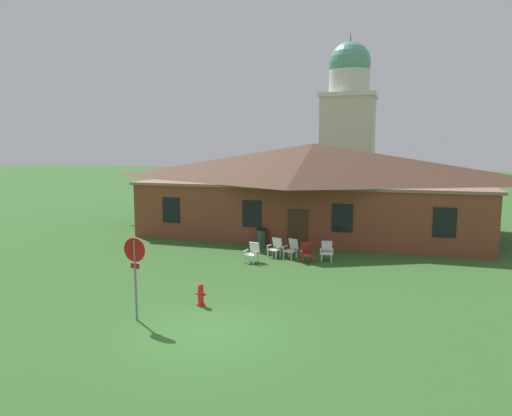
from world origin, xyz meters
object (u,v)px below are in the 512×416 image
object	(u,v)px
stop_sign	(135,262)
lawn_chair_near_door	(275,247)
lawn_chair_middle	(307,252)
lawn_chair_right_end	(327,251)
fire_hydrant	(201,295)
lawn_chair_left_end	(291,248)
trash_bin	(261,237)
lawn_chair_by_porch	(253,252)

from	to	relation	value
stop_sign	lawn_chair_near_door	size ratio (longest dim) A/B	2.84
lawn_chair_near_door	lawn_chair_middle	world-z (taller)	same
lawn_chair_near_door	lawn_chair_right_end	distance (m)	2.59
stop_sign	lawn_chair_right_end	size ratio (longest dim) A/B	2.84
fire_hydrant	lawn_chair_near_door	bearing A→B (deg)	85.31
lawn_chair_right_end	lawn_chair_middle	bearing A→B (deg)	-146.62
lawn_chair_left_end	trash_bin	xyz separation A→B (m)	(-2.24, 2.22, -0.00)
lawn_chair_by_porch	lawn_chair_right_end	size ratio (longest dim) A/B	1.00
stop_sign	trash_bin	bearing A→B (deg)	86.98
lawn_chair_near_door	lawn_chair_right_end	xyz separation A→B (m)	(2.59, -0.02, 0.00)
lawn_chair_middle	trash_bin	size ratio (longest dim) A/B	0.98
lawn_chair_by_porch	lawn_chair_left_end	world-z (taller)	same
stop_sign	lawn_chair_left_end	xyz separation A→B (m)	(2.86, 9.60, -1.43)
lawn_chair_near_door	trash_bin	bearing A→B (deg)	122.53
lawn_chair_middle	lawn_chair_right_end	world-z (taller)	same
stop_sign	lawn_chair_near_door	xyz separation A→B (m)	(2.03, 9.62, -1.43)
lawn_chair_middle	fire_hydrant	size ratio (longest dim) A/B	1.21
lawn_chair_left_end	fire_hydrant	world-z (taller)	lawn_chair_left_end
lawn_chair_by_porch	trash_bin	bearing A→B (deg)	100.24
lawn_chair_near_door	fire_hydrant	bearing A→B (deg)	-94.69
stop_sign	lawn_chair_left_end	distance (m)	10.12
lawn_chair_left_end	fire_hydrant	size ratio (longest dim) A/B	1.21
trash_bin	lawn_chair_near_door	bearing A→B (deg)	-57.47
lawn_chair_near_door	trash_bin	distance (m)	2.61
lawn_chair_by_porch	fire_hydrant	distance (m)	6.35
lawn_chair_by_porch	lawn_chair_right_end	distance (m)	3.61
fire_hydrant	trash_bin	size ratio (longest dim) A/B	0.81
lawn_chair_middle	fire_hydrant	distance (m)	7.52
stop_sign	lawn_chair_left_end	world-z (taller)	stop_sign
stop_sign	trash_bin	xyz separation A→B (m)	(0.62, 11.82, -1.43)
lawn_chair_near_door	lawn_chair_right_end	world-z (taller)	same
lawn_chair_right_end	trash_bin	size ratio (longest dim) A/B	0.98
lawn_chair_right_end	stop_sign	bearing A→B (deg)	-115.67
lawn_chair_by_porch	lawn_chair_near_door	world-z (taller)	same
lawn_chair_left_end	lawn_chair_middle	size ratio (longest dim) A/B	1.00
lawn_chair_by_porch	fire_hydrant	size ratio (longest dim) A/B	1.21
stop_sign	lawn_chair_by_porch	size ratio (longest dim) A/B	2.84
lawn_chair_middle	fire_hydrant	xyz separation A→B (m)	(-2.34, -7.14, -0.12)
lawn_chair_left_end	trash_bin	distance (m)	3.15
lawn_chair_right_end	fire_hydrant	distance (m)	8.37
stop_sign	lawn_chair_middle	world-z (taller)	stop_sign
trash_bin	lawn_chair_middle	bearing A→B (deg)	-41.92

